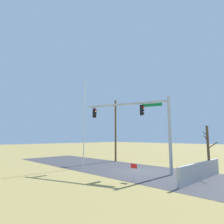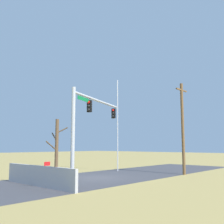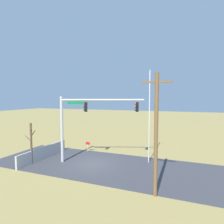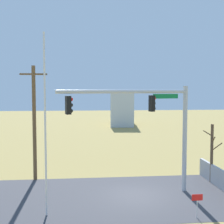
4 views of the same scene
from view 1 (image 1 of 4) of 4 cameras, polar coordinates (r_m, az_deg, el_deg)
name	(u,v)px [view 1 (image 1 of 4)]	position (r m, az deg, el deg)	size (l,w,h in m)	color
ground_plane	(137,171)	(19.03, 7.45, -16.85)	(160.00, 160.00, 0.00)	#9E894C
road_surface	(108,167)	(21.70, -1.23, -15.72)	(28.00, 8.00, 0.01)	#3D3D42
sidewalk_corner	(183,177)	(17.37, 20.10, -17.38)	(6.00, 6.00, 0.01)	#B7B5AD
retaining_fence	(201,171)	(16.50, 24.71, -15.47)	(0.20, 7.23, 1.28)	#A8A8AD
signal_mast	(144,119)	(18.14, 9.28, -2.18)	(7.96, 2.99, 6.69)	#B2B5BA
flagpole	(84,123)	(20.89, -8.16, -3.21)	(0.10, 0.10, 9.29)	silver
utility_pole	(116,129)	(26.23, 1.06, -5.00)	(1.90, 0.26, 8.16)	brown
bare_tree	(208,150)	(17.98, 26.43, -9.96)	(1.27, 1.02, 4.08)	brown
open_sign	(134,168)	(14.75, 6.43, -16.08)	(0.56, 0.04, 1.22)	silver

